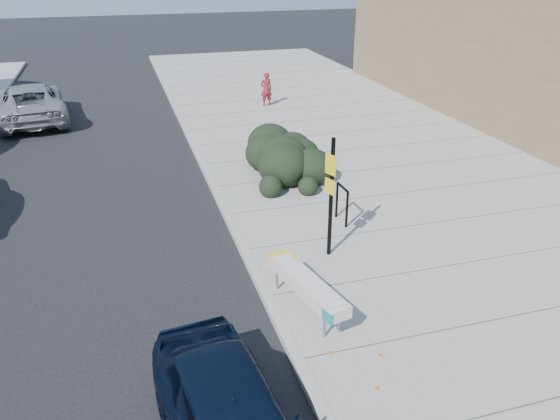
{
  "coord_description": "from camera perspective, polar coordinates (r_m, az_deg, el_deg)",
  "views": [
    {
      "loc": [
        -2.41,
        -8.97,
        6.47
      ],
      "look_at": [
        0.9,
        2.14,
        1.0
      ],
      "focal_mm": 35.0,
      "sensor_mm": 36.0,
      "label": 1
    }
  ],
  "objects": [
    {
      "name": "pedestrian",
      "position": [
        25.26,
        -1.45,
        12.51
      ],
      "size": [
        0.59,
        0.42,
        1.51
      ],
      "primitive_type": "imported",
      "rotation": [
        0.0,
        0.0,
        3.25
      ],
      "color": "maroon",
      "rests_on": "sidewalk_near"
    },
    {
      "name": "bench",
      "position": [
        10.57,
        2.76,
        -7.79
      ],
      "size": [
        0.97,
        2.41,
        0.71
      ],
      "rotation": [
        0.0,
        0.0,
        0.22
      ],
      "color": "gray",
      "rests_on": "sidewalk_near"
    },
    {
      "name": "sign_post",
      "position": [
        12.02,
        5.33,
        1.95
      ],
      "size": [
        0.16,
        0.31,
        2.81
      ],
      "rotation": [
        0.0,
        0.0,
        0.37
      ],
      "color": "black",
      "rests_on": "sidewalk_near"
    },
    {
      "name": "suv_silver",
      "position": [
        25.59,
        -24.61,
        10.17
      ],
      "size": [
        3.34,
        5.97,
        1.58
      ],
      "primitive_type": "imported",
      "rotation": [
        0.0,
        0.0,
        3.27
      ],
      "color": "#96999B",
      "rests_on": "ground"
    },
    {
      "name": "ground",
      "position": [
        11.32,
        -1.28,
        -9.61
      ],
      "size": [
        120.0,
        120.0,
        0.0
      ],
      "primitive_type": "plane",
      "color": "black",
      "rests_on": "ground"
    },
    {
      "name": "sidewalk_near",
      "position": [
        17.33,
        12.31,
        2.99
      ],
      "size": [
        11.2,
        50.0,
        0.15
      ],
      "primitive_type": "cube",
      "color": "gray",
      "rests_on": "ground"
    },
    {
      "name": "bike_rack",
      "position": [
        14.0,
        6.5,
        0.99
      ],
      "size": [
        0.08,
        0.69,
        1.0
      ],
      "rotation": [
        0.0,
        0.0,
        0.03
      ],
      "color": "black",
      "rests_on": "sidewalk_near"
    },
    {
      "name": "curb_near",
      "position": [
        15.55,
        -6.19,
        0.85
      ],
      "size": [
        0.22,
        50.0,
        0.17
      ],
      "primitive_type": "cube",
      "color": "#9E9E99",
      "rests_on": "ground"
    },
    {
      "name": "hedge",
      "position": [
        17.14,
        0.31,
        6.2
      ],
      "size": [
        2.98,
        4.26,
        1.45
      ],
      "primitive_type": "ellipsoid",
      "rotation": [
        0.0,
        0.0,
        0.3
      ],
      "color": "black",
      "rests_on": "sidewalk_near"
    }
  ]
}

